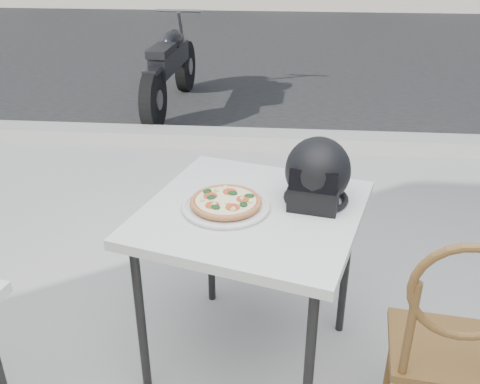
# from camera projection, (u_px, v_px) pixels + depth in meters

# --- Properties ---
(street_asphalt) EXTENTS (30.00, 8.00, 0.00)m
(street_asphalt) POSITION_uv_depth(u_px,v_px,m) (289.00, 50.00, 8.24)
(street_asphalt) COLOR black
(street_asphalt) RESTS_ON ground
(curb) EXTENTS (30.00, 0.25, 0.12)m
(curb) POSITION_uv_depth(u_px,v_px,m) (288.00, 140.00, 4.66)
(curb) COLOR gray
(curb) RESTS_ON ground
(cafe_table_main) EXTENTS (1.00, 1.00, 0.77)m
(cafe_table_main) POSITION_uv_depth(u_px,v_px,m) (252.00, 224.00, 2.09)
(cafe_table_main) COLOR silver
(cafe_table_main) RESTS_ON ground
(plate) EXTENTS (0.45, 0.45, 0.02)m
(plate) POSITION_uv_depth(u_px,v_px,m) (226.00, 206.00, 2.05)
(plate) COLOR silver
(plate) RESTS_ON cafe_table_main
(pizza) EXTENTS (0.29, 0.29, 0.03)m
(pizza) POSITION_uv_depth(u_px,v_px,m) (226.00, 201.00, 2.04)
(pizza) COLOR #BE7845
(pizza) RESTS_ON plate
(helmet) EXTENTS (0.30, 0.31, 0.26)m
(helmet) POSITION_uv_depth(u_px,v_px,m) (317.00, 175.00, 2.06)
(helmet) COLOR black
(helmet) RESTS_ON cafe_table_main
(cafe_chair_main) EXTENTS (0.40, 0.40, 0.94)m
(cafe_chair_main) POSITION_uv_depth(u_px,v_px,m) (450.00, 337.00, 1.78)
(cafe_chair_main) COLOR brown
(cafe_chair_main) RESTS_ON ground
(motorcycle) EXTENTS (0.49, 1.88, 0.93)m
(motorcycle) POSITION_uv_depth(u_px,v_px,m) (170.00, 69.00, 5.49)
(motorcycle) COLOR black
(motorcycle) RESTS_ON street_asphalt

